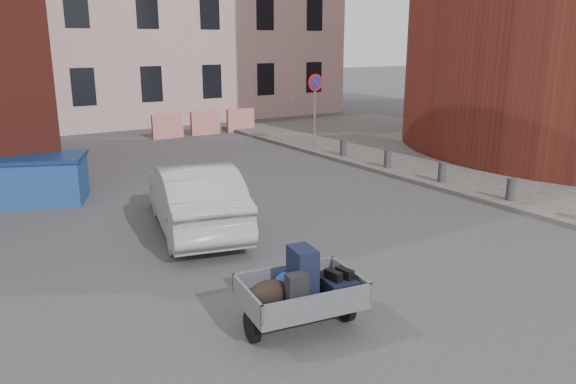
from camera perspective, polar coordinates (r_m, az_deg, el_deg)
ground at (r=9.88m, az=6.31°, el=-8.30°), size 120.00×120.00×0.00m
sidewalk at (r=19.62m, az=21.89°, el=2.71°), size 9.00×24.00×0.12m
no_parking_sign at (r=20.34m, az=2.77°, el=9.77°), size 0.60×0.09×2.65m
bollards at (r=16.10m, az=15.39°, el=1.97°), size 0.22×9.02×0.55m
barriers at (r=24.39m, az=-8.40°, el=6.94°), size 4.70×0.18×1.00m
trailer at (r=7.80m, az=1.23°, el=-9.97°), size 1.74×1.90×1.20m
dumpster at (r=15.28m, az=-25.05°, el=1.15°), size 3.15×2.44×1.18m
silver_car at (r=12.02m, az=-9.45°, el=-0.47°), size 2.50×4.62×1.44m
bicycle at (r=18.61m, az=20.71°, el=3.95°), size 1.99×1.13×0.99m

